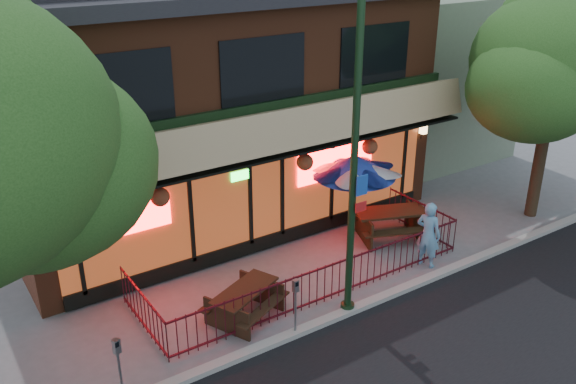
% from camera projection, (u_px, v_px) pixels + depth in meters
% --- Properties ---
extents(ground, '(80.00, 80.00, 0.00)m').
position_uv_depth(ground, '(337.00, 303.00, 14.50)').
color(ground, gray).
rests_on(ground, ground).
extents(curb, '(80.00, 0.25, 0.12)m').
position_uv_depth(curb, '(350.00, 311.00, 14.09)').
color(curb, '#999993').
rests_on(curb, ground).
extents(restaurant_building, '(12.96, 9.49, 8.05)m').
position_uv_depth(restaurant_building, '(195.00, 75.00, 18.27)').
color(restaurant_building, brown).
rests_on(restaurant_building, ground).
extents(neighbor_building, '(6.00, 7.00, 6.00)m').
position_uv_depth(neighbor_building, '(400.00, 72.00, 23.75)').
color(neighbor_building, gray).
rests_on(neighbor_building, ground).
extents(patio_fence, '(8.44, 2.62, 1.00)m').
position_uv_depth(patio_fence, '(325.00, 271.00, 14.63)').
color(patio_fence, '#440E18').
rests_on(patio_fence, ground).
extents(street_light, '(0.43, 0.32, 7.00)m').
position_uv_depth(street_light, '(353.00, 187.00, 12.93)').
color(street_light, black).
rests_on(street_light, ground).
extents(street_tree_right, '(4.80, 4.80, 7.02)m').
position_uv_depth(street_tree_right, '(556.00, 54.00, 17.05)').
color(street_tree_right, '#382C1C').
rests_on(street_tree_right, ground).
extents(picnic_table_left, '(2.11, 1.90, 0.74)m').
position_uv_depth(picnic_table_left, '(245.00, 299.00, 13.77)').
color(picnic_table_left, '#342013').
rests_on(picnic_table_left, ground).
extents(picnic_table_right, '(2.44, 2.18, 0.86)m').
position_uv_depth(picnic_table_right, '(390.00, 220.00, 17.30)').
color(picnic_table_right, '#312111').
rests_on(picnic_table_right, ground).
extents(patio_umbrella, '(2.28, 2.28, 2.61)m').
position_uv_depth(patio_umbrella, '(355.00, 166.00, 16.64)').
color(patio_umbrella, gray).
rests_on(patio_umbrella, ground).
extents(pedestrian, '(0.64, 0.77, 1.81)m').
position_uv_depth(pedestrian, '(428.00, 235.00, 15.76)').
color(pedestrian, '#629EC5').
rests_on(pedestrian, ground).
extents(parking_meter_near, '(0.13, 0.12, 1.40)m').
position_uv_depth(parking_meter_near, '(295.00, 298.00, 12.98)').
color(parking_meter_near, gray).
rests_on(parking_meter_near, ground).
extents(parking_meter_far, '(0.16, 0.14, 1.44)m').
position_uv_depth(parking_meter_far, '(118.00, 360.00, 11.07)').
color(parking_meter_far, gray).
rests_on(parking_meter_far, ground).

